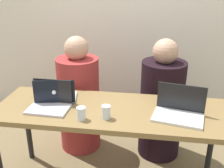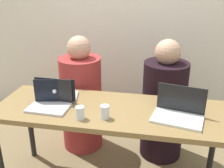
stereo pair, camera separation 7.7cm
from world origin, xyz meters
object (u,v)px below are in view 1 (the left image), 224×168
(person_on_right, at_px, (161,106))
(laptop_back_left, at_px, (56,96))
(laptop_front_right, at_px, (179,110))
(laptop_front_left, at_px, (50,102))
(person_on_left, at_px, (79,101))
(water_glass_left, at_px, (81,114))
(water_glass_center, at_px, (106,113))

(person_on_right, relative_size, laptop_back_left, 3.33)
(laptop_front_right, relative_size, laptop_front_left, 1.23)
(laptop_back_left, bearing_deg, person_on_left, -107.72)
(laptop_front_left, bearing_deg, water_glass_left, -23.83)
(person_on_right, bearing_deg, person_on_left, -1.96)
(laptop_front_left, bearing_deg, water_glass_center, -9.84)
(laptop_front_left, distance_m, water_glass_center, 0.46)
(person_on_left, xyz_separation_m, water_glass_center, (0.40, -0.70, 0.27))
(laptop_front_right, bearing_deg, person_on_right, 110.80)
(person_on_left, height_order, laptop_front_right, person_on_left)
(laptop_back_left, distance_m, water_glass_left, 0.39)
(laptop_front_left, bearing_deg, laptop_back_left, 91.01)
(person_on_left, height_order, water_glass_center, person_on_left)
(laptop_front_left, height_order, water_glass_left, laptop_front_left)
(person_on_left, height_order, person_on_right, person_on_right)
(laptop_front_right, relative_size, water_glass_center, 3.93)
(person_on_left, xyz_separation_m, water_glass_left, (0.23, -0.74, 0.27))
(laptop_back_left, distance_m, laptop_front_right, 0.98)
(laptop_back_left, height_order, water_glass_center, laptop_back_left)
(person_on_right, bearing_deg, water_glass_left, 49.43)
(laptop_back_left, bearing_deg, water_glass_left, 124.80)
(person_on_right, relative_size, laptop_front_right, 3.06)
(water_glass_left, distance_m, water_glass_center, 0.18)
(person_on_left, xyz_separation_m, person_on_right, (0.83, 0.00, 0.00))
(laptop_front_right, distance_m, laptop_front_left, 0.97)
(laptop_front_left, height_order, water_glass_center, laptop_front_left)
(laptop_front_left, distance_m, water_glass_left, 0.32)
(water_glass_left, height_order, water_glass_center, water_glass_center)
(person_on_right, height_order, laptop_front_right, person_on_right)
(person_on_left, bearing_deg, laptop_back_left, 87.62)
(laptop_front_left, xyz_separation_m, water_glass_center, (0.45, -0.10, -0.00))
(laptop_back_left, distance_m, laptop_front_left, 0.13)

